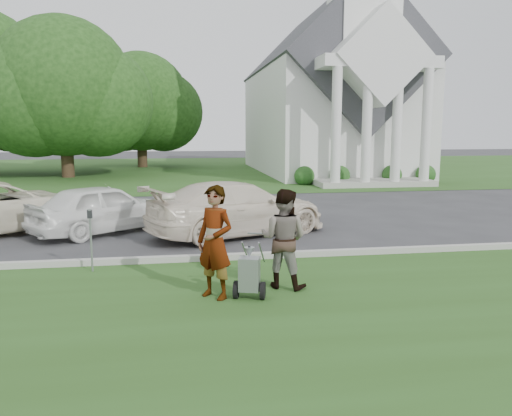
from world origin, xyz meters
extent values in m
plane|color=#333335|center=(0.00, 0.00, 0.00)|extent=(120.00, 120.00, 0.00)
cube|color=#294B19|center=(0.00, -3.00, 0.01)|extent=(80.00, 7.00, 0.01)
cube|color=#294B19|center=(0.00, 27.00, 0.01)|extent=(80.00, 30.00, 0.01)
cube|color=#9E9E93|center=(0.00, 0.55, 0.07)|extent=(80.00, 0.18, 0.15)
cube|color=white|center=(9.00, 24.00, 3.50)|extent=(9.00, 16.00, 7.00)
cube|color=#38383D|center=(9.00, 24.00, 7.00)|extent=(9.19, 17.00, 9.19)
cube|color=#9E9E93|center=(9.00, 14.80, 0.15)|extent=(6.20, 2.60, 0.30)
cylinder|color=white|center=(6.60, 13.80, 3.00)|extent=(0.50, 0.50, 6.00)
cylinder|color=white|center=(8.20, 13.80, 3.00)|extent=(0.50, 0.50, 6.00)
cylinder|color=white|center=(9.80, 13.80, 3.00)|extent=(0.50, 0.50, 6.00)
cylinder|color=white|center=(11.40, 13.80, 3.00)|extent=(0.50, 0.50, 6.00)
cube|color=white|center=(9.00, 14.60, 6.30)|extent=(6.20, 2.00, 0.60)
cube|color=white|center=(9.00, 14.60, 6.60)|extent=(5.09, 2.20, 5.09)
sphere|color=#1E4C19|center=(5.50, 15.70, 0.45)|extent=(1.10, 1.10, 1.10)
sphere|color=#1E4C19|center=(7.50, 15.70, 0.45)|extent=(1.10, 1.10, 1.10)
sphere|color=#1E4C19|center=(10.50, 15.70, 0.45)|extent=(1.10, 1.10, 1.10)
sphere|color=#1E4C19|center=(12.50, 15.70, 0.45)|extent=(1.10, 1.10, 1.10)
cylinder|color=#332316|center=(-8.00, 22.00, 1.60)|extent=(0.76, 0.76, 3.20)
sphere|color=#193B12|center=(-8.00, 22.00, 5.51)|extent=(8.40, 8.40, 8.40)
sphere|color=#193B12|center=(-6.11, 22.30, 4.67)|extent=(6.89, 6.89, 6.89)
sphere|color=#193B12|center=(-9.68, 21.70, 4.88)|extent=(7.22, 7.22, 7.22)
sphere|color=#193B12|center=(-11.93, 25.30, 5.21)|extent=(7.54, 7.54, 7.54)
cylinder|color=#332316|center=(-4.00, 30.00, 1.50)|extent=(0.76, 0.76, 3.00)
sphere|color=#193B12|center=(-4.00, 30.00, 5.09)|extent=(7.60, 7.60, 7.60)
sphere|color=#193B12|center=(-2.29, 30.30, 4.33)|extent=(6.23, 6.23, 6.23)
sphere|color=#193B12|center=(-5.52, 29.70, 4.52)|extent=(6.54, 6.54, 6.54)
cylinder|color=black|center=(-0.28, -2.06, 0.16)|extent=(0.16, 0.33, 0.32)
cylinder|color=black|center=(0.16, -2.19, 0.16)|extent=(0.16, 0.33, 0.32)
cylinder|color=#2D2D33|center=(-0.06, -2.12, 0.16)|extent=(0.52, 0.19, 0.04)
cube|color=#93979B|center=(-0.06, -2.12, 0.45)|extent=(0.42, 0.38, 0.59)
cone|color=#93979B|center=(-0.06, -2.12, 0.84)|extent=(0.23, 0.23, 0.17)
cylinder|color=#2D2D33|center=(-0.06, -2.12, 0.93)|extent=(0.04, 0.04, 0.06)
cylinder|color=#93979B|center=(-0.05, -1.59, 0.72)|extent=(0.26, 0.76, 0.56)
cylinder|color=#93979B|center=(0.23, -1.68, 0.72)|extent=(0.26, 0.76, 0.56)
cylinder|color=#93979B|center=(0.20, -1.26, 0.99)|extent=(0.34, 0.13, 0.03)
imported|color=#999999|center=(-0.64, -1.97, 0.99)|extent=(0.85, 0.84, 1.98)
imported|color=#999999|center=(0.66, -1.57, 0.93)|extent=(1.13, 1.06, 1.85)
cylinder|color=#93979B|center=(-3.05, 0.05, 0.57)|extent=(0.04, 0.04, 1.15)
cube|color=#2D2D33|center=(-3.05, 0.05, 1.23)|extent=(0.10, 0.07, 0.17)
cylinder|color=#93979B|center=(-3.05, 0.05, 1.31)|extent=(0.09, 0.09, 0.03)
imported|color=white|center=(-3.37, 4.19, 0.71)|extent=(4.33, 3.88, 1.42)
imported|color=#F3E5CE|center=(0.39, 3.31, 0.75)|extent=(5.61, 4.00, 1.51)
camera|label=1|loc=(-1.24, -10.42, 2.93)|focal=35.00mm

